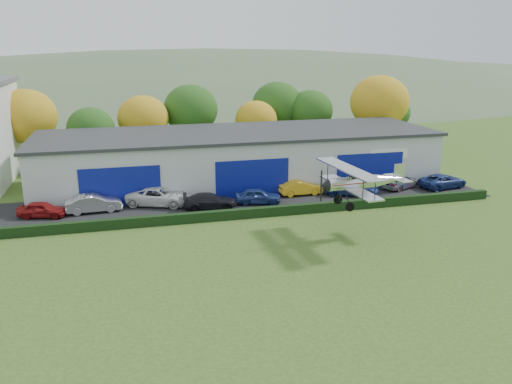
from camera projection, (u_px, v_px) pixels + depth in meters
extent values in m
plane|color=#33561B|center=(262.00, 318.00, 27.50)|extent=(300.00, 300.00, 0.00)
cube|color=black|center=(234.00, 201.00, 47.76)|extent=(48.00, 9.00, 0.05)
cube|color=black|center=(246.00, 213.00, 43.19)|extent=(46.00, 0.60, 0.80)
cube|color=#B2B7BC|center=(238.00, 158.00, 54.08)|extent=(40.00, 12.00, 5.00)
cube|color=#2D3033|center=(238.00, 133.00, 53.35)|extent=(40.60, 12.60, 0.30)
cube|color=navy|center=(121.00, 187.00, 45.76)|extent=(7.00, 0.12, 3.60)
cube|color=navy|center=(253.00, 179.00, 48.64)|extent=(7.00, 0.12, 3.60)
cube|color=navy|center=(370.00, 171.00, 51.52)|extent=(7.00, 0.12, 3.60)
cylinder|color=#3D2614|center=(31.00, 155.00, 60.22)|extent=(0.36, 0.36, 3.15)
ellipsoid|color=#AB7315|center=(26.00, 116.00, 59.00)|extent=(6.84, 6.84, 6.16)
cylinder|color=#3D2614|center=(93.00, 158.00, 60.14)|extent=(0.36, 0.36, 2.45)
ellipsoid|color=#1E4C14|center=(91.00, 128.00, 59.18)|extent=(5.32, 5.32, 4.79)
cylinder|color=#3D2614|center=(145.00, 151.00, 63.39)|extent=(0.36, 0.36, 2.80)
ellipsoid|color=#AB7315|center=(143.00, 118.00, 62.30)|extent=(6.08, 6.08, 5.47)
cylinder|color=#3D2614|center=(192.00, 144.00, 66.64)|extent=(0.36, 0.36, 3.15)
ellipsoid|color=#1E4C14|center=(191.00, 109.00, 65.42)|extent=(6.84, 6.84, 6.16)
cylinder|color=#3D2614|center=(256.00, 147.00, 66.80)|extent=(0.36, 0.36, 2.45)
ellipsoid|color=#AB7315|center=(256.00, 120.00, 65.85)|extent=(5.32, 5.32, 4.79)
cylinder|color=#3D2614|center=(309.00, 140.00, 70.53)|extent=(0.36, 0.36, 2.80)
ellipsoid|color=#1E4C14|center=(310.00, 111.00, 69.45)|extent=(6.08, 6.08, 5.47)
cylinder|color=#3D2614|center=(377.00, 140.00, 68.64)|extent=(0.36, 0.36, 3.50)
ellipsoid|color=#AB7315|center=(379.00, 102.00, 67.27)|extent=(7.60, 7.60, 6.84)
cylinder|color=#3D2614|center=(389.00, 137.00, 73.46)|extent=(0.36, 0.36, 2.45)
ellipsoid|color=#1E4C14|center=(391.00, 113.00, 72.51)|extent=(5.32, 5.32, 4.79)
cylinder|color=#3D2614|center=(277.00, 137.00, 71.39)|extent=(0.36, 0.36, 3.15)
ellipsoid|color=#1E4C14|center=(277.00, 105.00, 70.16)|extent=(6.84, 6.84, 6.16)
ellipsoid|color=#4C6642|center=(208.00, 139.00, 166.87)|extent=(320.00, 196.00, 56.00)
ellipsoid|color=#4C6642|center=(405.00, 114.00, 182.16)|extent=(240.00, 126.00, 36.00)
imported|color=maroon|center=(42.00, 209.00, 43.14)|extent=(4.17, 2.40, 1.34)
imported|color=silver|center=(94.00, 203.00, 44.48)|extent=(4.77, 1.96, 1.54)
imported|color=silver|center=(159.00, 196.00, 46.37)|extent=(6.34, 4.53, 1.60)
imported|color=black|center=(210.00, 201.00, 45.44)|extent=(4.87, 2.44, 1.36)
imported|color=navy|center=(258.00, 196.00, 46.83)|extent=(4.37, 2.46, 1.40)
imported|color=gold|center=(301.00, 188.00, 49.58)|extent=(4.23, 1.59, 1.38)
imported|color=navy|center=(351.00, 187.00, 49.64)|extent=(5.66, 4.25, 1.43)
imported|color=gray|center=(401.00, 182.00, 51.88)|extent=(4.94, 3.57, 1.33)
imported|color=navy|center=(443.00, 181.00, 51.98)|extent=(5.32, 3.16, 1.39)
cylinder|color=silver|center=(352.00, 183.00, 38.08)|extent=(4.01, 1.22, 0.94)
cone|color=silver|center=(389.00, 179.00, 39.04)|extent=(2.35, 1.10, 0.94)
cone|color=black|center=(325.00, 185.00, 37.40)|extent=(0.59, 0.97, 0.94)
cube|color=maroon|center=(356.00, 182.00, 38.17)|extent=(4.42, 1.27, 0.06)
cube|color=black|center=(359.00, 177.00, 38.12)|extent=(1.29, 0.71, 0.26)
cube|color=silver|center=(350.00, 187.00, 38.11)|extent=(1.84, 7.56, 0.10)
cube|color=silver|center=(348.00, 169.00, 37.66)|extent=(1.98, 7.98, 0.10)
cylinder|color=black|center=(363.00, 188.00, 35.31)|extent=(0.07, 0.07, 1.35)
cylinder|color=black|center=(375.00, 187.00, 35.59)|extent=(0.07, 0.07, 1.35)
cylinder|color=black|center=(328.00, 170.00, 40.23)|extent=(0.07, 0.07, 1.35)
cylinder|color=black|center=(339.00, 169.00, 40.52)|extent=(0.07, 0.07, 1.35)
cylinder|color=black|center=(350.00, 175.00, 37.42)|extent=(0.08, 0.23, 0.78)
cylinder|color=black|center=(345.00, 173.00, 38.09)|extent=(0.08, 0.23, 0.78)
cylinder|color=black|center=(347.00, 197.00, 37.73)|extent=(0.13, 0.73, 1.27)
cylinder|color=black|center=(341.00, 194.00, 38.54)|extent=(0.13, 0.73, 1.27)
cylinder|color=black|center=(344.00, 203.00, 38.31)|extent=(0.22, 1.98, 0.07)
cylinder|color=black|center=(350.00, 207.00, 37.45)|extent=(0.67, 0.19, 0.67)
cylinder|color=black|center=(338.00, 200.00, 39.16)|extent=(0.67, 0.19, 0.67)
cylinder|color=black|center=(397.00, 182.00, 39.34)|extent=(0.39, 0.09, 0.44)
cube|color=silver|center=(398.00, 178.00, 39.25)|extent=(1.13, 2.76, 0.06)
cube|color=silver|center=(399.00, 171.00, 39.14)|extent=(0.94, 0.13, 1.14)
cube|color=black|center=(321.00, 186.00, 37.31)|extent=(0.07, 0.13, 2.29)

